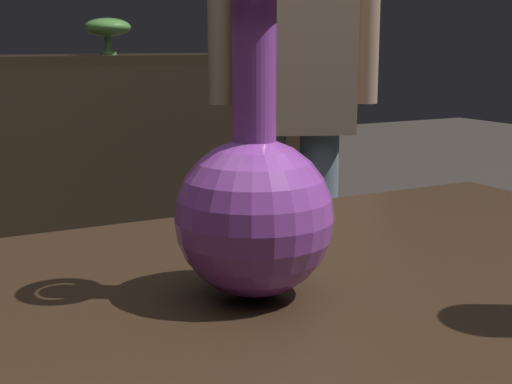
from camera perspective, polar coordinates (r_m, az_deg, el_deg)
vase_centerpiece at (r=0.71m, az=-0.14°, el=-0.80°), size 0.15×0.15×0.30m
shelf_vase_right at (r=2.88m, az=-11.36°, el=12.27°), size 0.17×0.17×0.14m
visitor_near_right at (r=2.06m, az=2.92°, el=8.83°), size 0.44×0.29×1.61m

